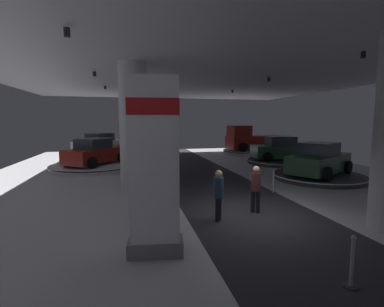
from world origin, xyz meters
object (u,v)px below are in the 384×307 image
(visitor_walking_near, at_px, (219,192))
(brand_sign_pylon, at_px, (154,165))
(display_platform_far_left, at_px, (96,166))
(column_left, at_px, (134,129))
(display_platform_deep_right, at_px, (255,152))
(display_platform_deep_left, at_px, (99,155))
(display_car_far_left, at_px, (95,153))
(display_platform_mid_right, at_px, (318,176))
(visitor_walking_far, at_px, (256,186))
(display_car_mid_right, at_px, (319,160))
(display_car_far_right, at_px, (281,149))
(pickup_truck_deep_right, at_px, (252,140))
(display_car_deep_left, at_px, (99,144))
(display_platform_far_right, at_px, (281,161))

(visitor_walking_near, bearing_deg, brand_sign_pylon, -140.26)
(display_platform_far_left, distance_m, visitor_walking_near, 12.13)
(column_left, height_order, display_platform_deep_right, column_left)
(display_platform_deep_left, xyz_separation_m, display_car_far_left, (0.33, -5.85, 0.83))
(brand_sign_pylon, distance_m, display_platform_far_left, 13.28)
(brand_sign_pylon, height_order, display_platform_far_left, brand_sign_pylon)
(display_platform_mid_right, bearing_deg, visitor_walking_far, -142.57)
(display_car_mid_right, height_order, display_car_far_left, display_car_far_left)
(display_car_far_right, bearing_deg, column_left, -149.82)
(pickup_truck_deep_right, distance_m, visitor_walking_near, 18.30)
(visitor_walking_far, bearing_deg, display_car_mid_right, 37.46)
(display_platform_deep_right, relative_size, pickup_truck_deep_right, 1.12)
(brand_sign_pylon, relative_size, visitor_walking_far, 2.54)
(display_car_mid_right, bearing_deg, display_platform_far_left, 152.36)
(display_car_far_left, relative_size, visitor_walking_far, 2.82)
(column_left, height_order, display_car_far_right, column_left)
(display_car_deep_left, height_order, display_car_far_right, display_car_deep_left)
(display_car_far_left, bearing_deg, display_platform_deep_left, 93.27)
(display_platform_deep_right, xyz_separation_m, display_car_far_right, (-0.69, -5.76, 0.82))
(brand_sign_pylon, height_order, display_car_deep_left, brand_sign_pylon)
(display_platform_far_left, bearing_deg, display_car_mid_right, -27.64)
(display_platform_mid_right, distance_m, visitor_walking_far, 7.25)
(display_car_deep_left, relative_size, display_platform_far_left, 0.76)
(display_platform_deep_right, relative_size, display_platform_far_left, 1.06)
(display_car_deep_left, height_order, display_platform_mid_right, display_car_deep_left)
(display_platform_mid_right, distance_m, display_car_far_left, 13.54)
(pickup_truck_deep_right, bearing_deg, display_platform_deep_left, 176.69)
(display_car_mid_right, bearing_deg, display_car_far_left, 152.49)
(display_platform_deep_right, bearing_deg, display_car_mid_right, -98.82)
(display_car_deep_left, bearing_deg, display_platform_deep_right, -3.26)
(brand_sign_pylon, distance_m, visitor_walking_near, 2.97)
(column_left, height_order, display_platform_deep_left, column_left)
(display_car_far_left, bearing_deg, column_left, -70.95)
(display_car_deep_left, distance_m, visitor_walking_near, 17.72)
(display_car_mid_right, bearing_deg, display_platform_far_right, 78.85)
(display_platform_mid_right, height_order, display_car_far_left, display_car_far_left)
(column_left, height_order, display_car_far_left, column_left)
(column_left, xyz_separation_m, display_platform_mid_right, (9.62, 0.66, -2.61))
(display_platform_deep_right, bearing_deg, pickup_truck_deep_right, -176.85)
(column_left, relative_size, display_car_deep_left, 1.27)
(brand_sign_pylon, relative_size, display_car_far_right, 0.92)
(display_platform_deep_left, relative_size, display_platform_far_right, 1.16)
(display_car_mid_right, distance_m, display_car_far_right, 5.65)
(display_car_mid_right, relative_size, display_car_far_right, 1.03)
(pickup_truck_deep_right, distance_m, display_platform_mid_right, 11.42)
(brand_sign_pylon, bearing_deg, display_platform_mid_right, 35.46)
(display_platform_far_right, bearing_deg, display_platform_deep_right, 83.44)
(display_car_far_left, bearing_deg, display_car_far_right, -3.00)
(column_left, height_order, pickup_truck_deep_right, column_left)
(pickup_truck_deep_right, distance_m, display_platform_far_right, 5.87)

